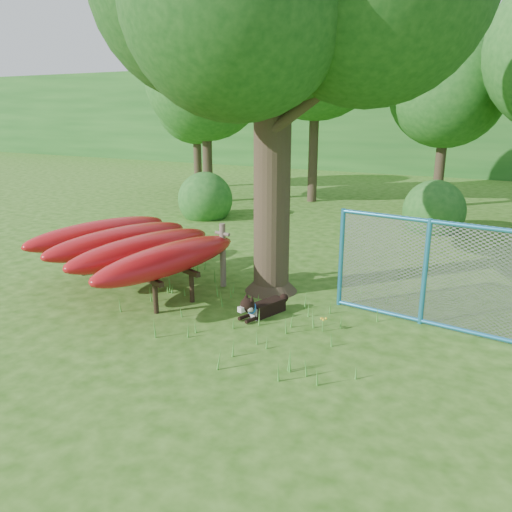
% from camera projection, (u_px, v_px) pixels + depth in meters
% --- Properties ---
extents(ground, '(80.00, 80.00, 0.00)m').
position_uv_depth(ground, '(210.00, 333.00, 8.01)').
color(ground, '#265410').
rests_on(ground, ground).
extents(wooden_post, '(0.36, 0.14, 1.30)m').
position_uv_depth(wooden_post, '(223.00, 254.00, 9.95)').
color(wooden_post, brown).
rests_on(wooden_post, ground).
extents(kayak_rack, '(3.98, 4.29, 1.16)m').
position_uv_depth(kayak_rack, '(131.00, 245.00, 9.80)').
color(kayak_rack, black).
rests_on(kayak_rack, ground).
extents(husky_dog, '(0.55, 1.04, 0.49)m').
position_uv_depth(husky_dog, '(260.00, 307.00, 8.59)').
color(husky_dog, black).
rests_on(husky_dog, ground).
extents(fence_section, '(3.05, 0.45, 2.98)m').
position_uv_depth(fence_section, '(425.00, 272.00, 8.11)').
color(fence_section, teal).
rests_on(fence_section, ground).
extents(wildflower_clump, '(0.11, 0.11, 0.25)m').
position_uv_depth(wildflower_clump, '(323.00, 320.00, 8.00)').
color(wildflower_clump, '#489430').
rests_on(wildflower_clump, ground).
extents(bg_tree_a, '(4.40, 4.40, 6.70)m').
position_uv_depth(bg_tree_a, '(205.00, 80.00, 18.14)').
color(bg_tree_a, '#31271B').
rests_on(bg_tree_a, ground).
extents(bg_tree_b, '(5.20, 5.20, 8.22)m').
position_uv_depth(bg_tree_b, '(317.00, 47.00, 17.97)').
color(bg_tree_b, '#31271B').
rests_on(bg_tree_b, ground).
extents(bg_tree_c, '(4.00, 4.00, 6.12)m').
position_uv_depth(bg_tree_c, '(448.00, 90.00, 17.23)').
color(bg_tree_c, '#31271B').
rests_on(bg_tree_c, ground).
extents(bg_tree_f, '(3.60, 3.60, 5.55)m').
position_uv_depth(bg_tree_f, '(196.00, 103.00, 22.02)').
color(bg_tree_f, '#31271B').
rests_on(bg_tree_f, ground).
extents(shrub_left, '(1.80, 1.80, 1.80)m').
position_uv_depth(shrub_left, '(206.00, 217.00, 16.62)').
color(shrub_left, '#1D5A1D').
rests_on(shrub_left, ground).
extents(shrub_mid, '(1.80, 1.80, 1.80)m').
position_uv_depth(shrub_mid, '(432.00, 231.00, 14.77)').
color(shrub_mid, '#1D5A1D').
rests_on(shrub_mid, ground).
extents(wooded_hillside, '(80.00, 12.00, 6.00)m').
position_uv_depth(wooded_hillside, '(453.00, 117.00, 30.96)').
color(wooded_hillside, '#1D5A1D').
rests_on(wooded_hillside, ground).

